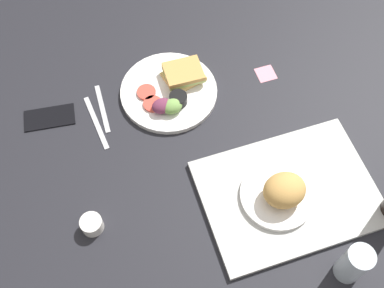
# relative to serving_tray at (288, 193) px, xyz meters

# --- Properties ---
(ground_plane) EXTENTS (1.90, 1.50, 0.03)m
(ground_plane) POSITION_rel_serving_tray_xyz_m (0.17, -0.24, -0.02)
(ground_plane) COLOR black
(serving_tray) EXTENTS (0.47, 0.36, 0.02)m
(serving_tray) POSITION_rel_serving_tray_xyz_m (0.00, 0.00, 0.00)
(serving_tray) COLOR #B2B2AD
(serving_tray) RESTS_ON ground_plane
(bread_plate_near) EXTENTS (0.19, 0.19, 0.09)m
(bread_plate_near) POSITION_rel_serving_tray_xyz_m (0.03, 0.01, 0.04)
(bread_plate_near) COLOR white
(bread_plate_near) RESTS_ON serving_tray
(plate_with_salad) EXTENTS (0.29, 0.29, 0.05)m
(plate_with_salad) POSITION_rel_serving_tray_xyz_m (0.17, -0.42, 0.01)
(plate_with_salad) COLOR white
(plate_with_salad) RESTS_ON ground_plane
(drinking_glass) EXTENTS (0.06, 0.06, 0.13)m
(drinking_glass) POSITION_rel_serving_tray_xyz_m (-0.04, 0.23, 0.06)
(drinking_glass) COLOR silver
(drinking_glass) RESTS_ON ground_plane
(espresso_cup) EXTENTS (0.06, 0.06, 0.04)m
(espresso_cup) POSITION_rel_serving_tray_xyz_m (0.50, -0.10, 0.01)
(espresso_cup) COLOR silver
(espresso_cup) RESTS_ON ground_plane
(fork) EXTENTS (0.03, 0.17, 0.01)m
(fork) POSITION_rel_serving_tray_xyz_m (0.38, -0.44, -0.01)
(fork) COLOR #B7B7BC
(fork) RESTS_ON ground_plane
(knife) EXTENTS (0.02, 0.19, 0.01)m
(knife) POSITION_rel_serving_tray_xyz_m (0.41, -0.40, -0.01)
(knife) COLOR #B7B7BC
(knife) RESTS_ON ground_plane
(cell_phone) EXTENTS (0.15, 0.10, 0.01)m
(cell_phone) POSITION_rel_serving_tray_xyz_m (0.53, -0.47, -0.00)
(cell_phone) COLOR black
(cell_phone) RESTS_ON ground_plane
(sticky_note) EXTENTS (0.06, 0.06, 0.00)m
(sticky_note) POSITION_rel_serving_tray_xyz_m (-0.12, -0.38, -0.01)
(sticky_note) COLOR pink
(sticky_note) RESTS_ON ground_plane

